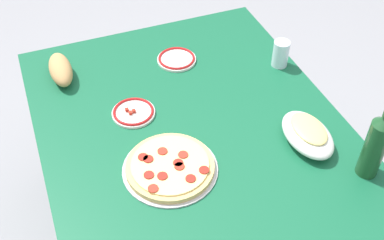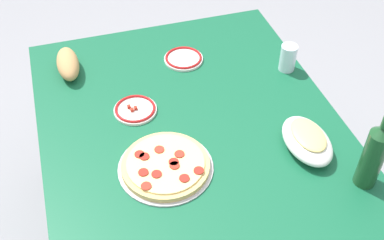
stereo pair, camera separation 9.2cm
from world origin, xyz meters
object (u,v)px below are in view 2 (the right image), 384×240
at_px(dining_table, 192,145).
at_px(bread_loaf, 68,64).
at_px(baked_pasta_dish, 307,139).
at_px(wine_bottle, 374,154).
at_px(side_plate_far, 135,109).
at_px(pepperoni_pizza, 166,165).
at_px(water_glass, 288,58).
at_px(side_plate_near, 184,58).

relative_size(dining_table, bread_loaf, 6.47).
bearing_deg(dining_table, bread_loaf, 40.69).
bearing_deg(dining_table, baked_pasta_dish, -122.25).
bearing_deg(dining_table, wine_bottle, -131.65).
relative_size(dining_table, side_plate_far, 8.39).
height_order(pepperoni_pizza, baked_pasta_dish, baked_pasta_dish).
distance_m(baked_pasta_dish, bread_loaf, 0.99).
relative_size(dining_table, baked_pasta_dish, 5.62).
distance_m(water_glass, bread_loaf, 0.89).
height_order(dining_table, side_plate_near, side_plate_near).
distance_m(pepperoni_pizza, side_plate_far, 0.31).
height_order(dining_table, pepperoni_pizza, pepperoni_pizza).
bearing_deg(side_plate_near, side_plate_far, 133.92).
bearing_deg(bread_loaf, dining_table, -139.31).
bearing_deg(baked_pasta_dish, side_plate_near, 23.43).
relative_size(wine_bottle, water_glass, 2.83).
relative_size(side_plate_near, bread_loaf, 0.78).
xyz_separation_m(baked_pasta_dish, bread_loaf, (0.67, 0.73, -0.00)).
bearing_deg(side_plate_far, bread_loaf, 33.61).
bearing_deg(wine_bottle, baked_pasta_dish, 30.84).
bearing_deg(side_plate_far, baked_pasta_dish, -124.13).
relative_size(water_glass, side_plate_near, 0.69).
height_order(dining_table, side_plate_far, side_plate_far).
xyz_separation_m(pepperoni_pizza, baked_pasta_dish, (-0.05, -0.49, 0.03)).
relative_size(pepperoni_pizza, baked_pasta_dish, 1.32).
bearing_deg(side_plate_near, pepperoni_pizza, 158.08).
relative_size(baked_pasta_dish, water_glass, 2.14).
bearing_deg(pepperoni_pizza, side_plate_near, -21.92).
xyz_separation_m(pepperoni_pizza, bread_loaf, (0.62, 0.24, 0.03)).
distance_m(pepperoni_pizza, bread_loaf, 0.66).
bearing_deg(wine_bottle, water_glass, -1.15).
bearing_deg(side_plate_near, baked_pasta_dish, -156.57).
distance_m(dining_table, wine_bottle, 0.65).
distance_m(dining_table, side_plate_far, 0.25).
xyz_separation_m(pepperoni_pizza, water_glass, (0.38, -0.61, 0.04)).
relative_size(pepperoni_pizza, side_plate_near, 1.95).
relative_size(pepperoni_pizza, wine_bottle, 1.00).
xyz_separation_m(dining_table, baked_pasta_dish, (-0.22, -0.34, 0.14)).
xyz_separation_m(dining_table, side_plate_near, (0.39, -0.08, 0.11)).
height_order(pepperoni_pizza, side_plate_far, pepperoni_pizza).
xyz_separation_m(baked_pasta_dish, side_plate_far, (0.35, 0.52, -0.03)).
bearing_deg(side_plate_near, dining_table, 168.18).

